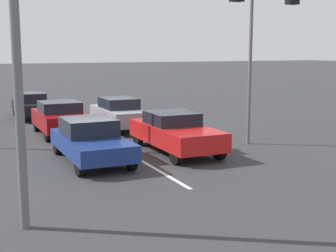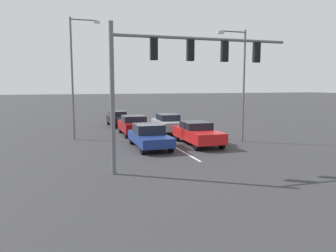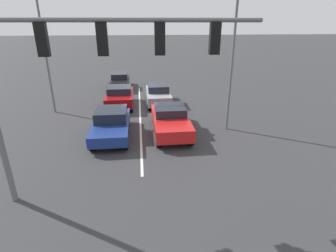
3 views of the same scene
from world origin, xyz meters
name	(u,v)px [view 1 (image 1 of 3)]	position (x,y,z in m)	size (l,w,h in m)	color
ground_plane	(93,133)	(0.00, 0.00, 0.00)	(240.00, 240.00, 0.00)	#333335
lane_stripe_left_divider	(105,140)	(0.00, 1.98, 0.01)	(0.12, 15.97, 0.01)	silver
car_red_leftlane_front	(175,132)	(-1.72, 5.36, 0.77)	(1.95, 4.77, 1.49)	red
car_navy_midlane_front	(91,140)	(1.60, 5.51, 0.75)	(1.93, 4.54, 1.48)	navy
car_gray_leftlane_second	(119,113)	(-1.45, -0.35, 0.80)	(1.74, 4.26, 1.54)	gray
car_maroon_midlane_second	(60,118)	(1.47, -0.09, 0.79)	(1.95, 4.05, 1.53)	maroon
car_black_midlane_third	(31,105)	(1.82, -6.12, 0.73)	(1.70, 4.18, 1.43)	black
traffic_signal_gantry	(148,4)	(1.67, 10.95, 4.88)	(8.59, 0.37, 6.60)	slate
street_lamp_left_shoulder	(246,35)	(-4.88, 5.25, 4.42)	(2.12, 0.24, 7.58)	slate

